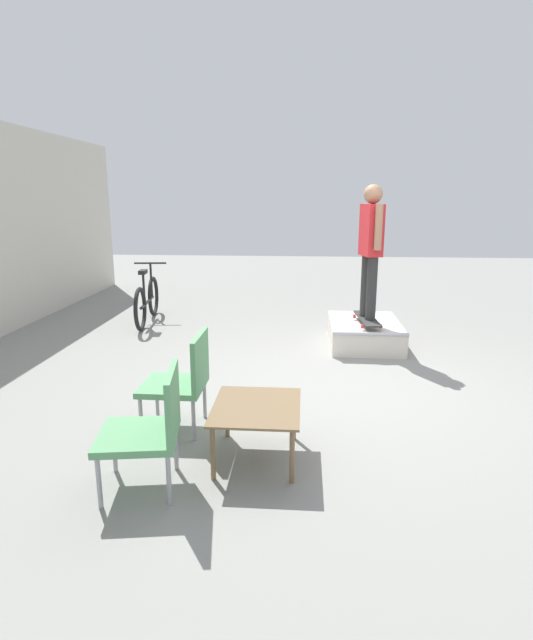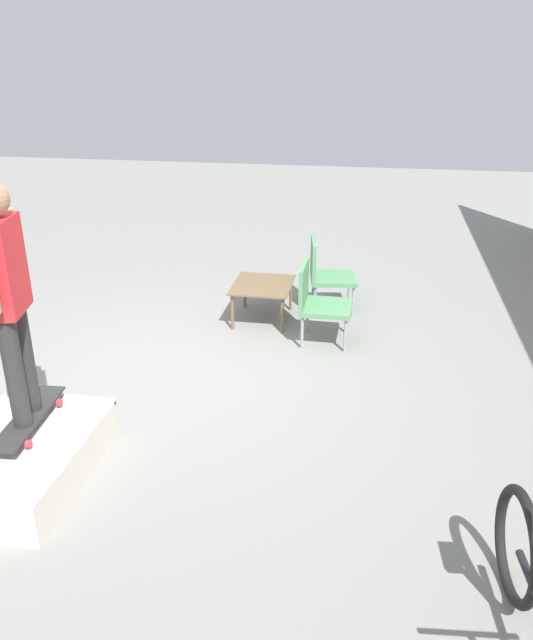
# 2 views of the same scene
# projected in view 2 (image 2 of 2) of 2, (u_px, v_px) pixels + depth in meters

# --- Properties ---
(ground_plane) EXTENTS (24.00, 24.00, 0.00)m
(ground_plane) POSITION_uv_depth(u_px,v_px,m) (164.00, 378.00, 5.87)
(ground_plane) COLOR gray
(skate_ramp_box) EXTENTS (1.29, 0.92, 0.34)m
(skate_ramp_box) POSITION_uv_depth(u_px,v_px,m) (22.00, 460.00, 4.43)
(skate_ramp_box) COLOR silver
(skate_ramp_box) RESTS_ON ground_plane
(skateboard_on_ramp) EXTENTS (0.89, 0.31, 0.07)m
(skateboard_on_ramp) POSITION_uv_depth(u_px,v_px,m) (29.00, 417.00, 4.49)
(skateboard_on_ramp) COLOR #2D2D2D
(skateboard_on_ramp) RESTS_ON skate_ramp_box
(person_skater) EXTENTS (0.56, 0.28, 1.69)m
(person_skater) POSITION_uv_depth(u_px,v_px,m) (6.00, 287.00, 4.09)
(person_skater) COLOR #2D2D2D
(person_skater) RESTS_ON skateboard_on_ramp
(coffee_table) EXTENTS (0.76, 0.65, 0.43)m
(coffee_table) POSITION_uv_depth(u_px,v_px,m) (263.00, 288.00, 7.00)
(coffee_table) COLOR brown
(coffee_table) RESTS_ON ground_plane
(patio_chair_left) EXTENTS (0.59, 0.59, 0.84)m
(patio_chair_left) POSITION_uv_depth(u_px,v_px,m) (326.00, 272.00, 7.26)
(patio_chair_left) COLOR #99999E
(patio_chair_left) RESTS_ON ground_plane
(patio_chair_right) EXTENTS (0.53, 0.53, 0.84)m
(patio_chair_right) POSITION_uv_depth(u_px,v_px,m) (318.00, 300.00, 6.44)
(patio_chair_right) COLOR #99999E
(patio_chair_right) RESTS_ON ground_plane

